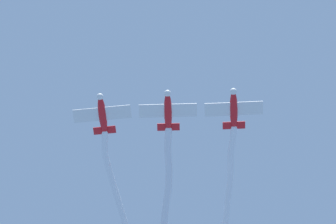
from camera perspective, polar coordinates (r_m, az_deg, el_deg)
The scene contains 6 objects.
airplane_lead at distance 87.68m, azimuth -5.30°, elevation -0.15°, with size 6.44×6.04×1.81m.
smoke_trail_lead at distance 92.71m, azimuth -3.97°, elevation -7.33°, with size 15.05×14.58×2.17m.
airplane_left_wing at distance 87.48m, azimuth -0.00°, elevation 0.12°, with size 6.67×5.85×1.81m.
smoke_trail_left_wing at distance 90.85m, azimuth -0.13°, elevation -6.75°, with size 10.36×15.13×2.68m.
airplane_right_wing at distance 87.47m, azimuth 5.30°, elevation 0.26°, with size 6.61×5.88×1.81m.
smoke_trail_right_wing at distance 95.16m, azimuth 4.56°, elevation -8.63°, with size 14.93×23.69×4.25m.
Camera 1 is at (14.53, 19.69, 5.45)m, focal length 75.90 mm.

